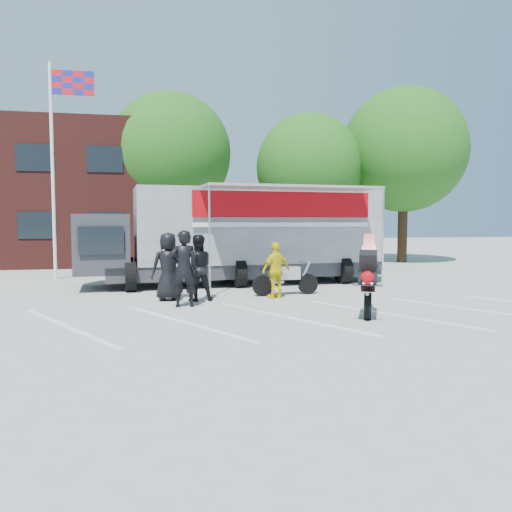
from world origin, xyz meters
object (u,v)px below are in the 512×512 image
object	(u,v)px
tree_mid	(309,167)
tree_right	(404,150)
transporter_truck	(245,283)
spectator_hivis	(276,270)
tree_left	(170,154)
spectator_leather_b	(184,269)
flagpole	(59,144)
parked_motorcycle	(286,295)
stunt_bike_rider	(368,314)
spectator_leather_a	(168,266)
spectator_leather_c	(197,268)

from	to	relation	value
tree_mid	tree_right	world-z (taller)	tree_right
transporter_truck	spectator_hivis	xyz separation A→B (m)	(0.26, -3.50, 0.80)
tree_left	spectator_leather_b	distance (m)	13.84
flagpole	parked_motorcycle	size ratio (longest dim) A/B	3.86
flagpole	tree_mid	world-z (taller)	flagpole
parked_motorcycle	tree_right	bearing A→B (deg)	-47.29
transporter_truck	tree_mid	bearing A→B (deg)	53.52
tree_right	stunt_bike_rider	size ratio (longest dim) A/B	4.44
transporter_truck	spectator_leather_a	bearing A→B (deg)	-134.84
stunt_bike_rider	spectator_leather_c	world-z (taller)	spectator_leather_c
transporter_truck	flagpole	bearing A→B (deg)	153.01
parked_motorcycle	spectator_leather_b	xyz separation A→B (m)	(-3.06, -1.45, 0.98)
transporter_truck	spectator_leather_b	xyz separation A→B (m)	(-2.38, -4.41, 0.98)
tree_right	parked_motorcycle	bearing A→B (deg)	-131.70
transporter_truck	parked_motorcycle	world-z (taller)	transporter_truck
parked_motorcycle	spectator_leather_b	distance (m)	3.53
parked_motorcycle	stunt_bike_rider	bearing A→B (deg)	-166.27
flagpole	spectator_leather_c	distance (m)	8.72
flagpole	spectator_hivis	bearing A→B (deg)	-42.10
spectator_leather_c	stunt_bike_rider	bearing A→B (deg)	139.68
parked_motorcycle	spectator_hivis	distance (m)	1.06
flagpole	tree_mid	distance (m)	12.31
spectator_leather_b	spectator_hivis	xyz separation A→B (m)	(2.64, 0.90, -0.18)
spectator_leather_a	spectator_leather_c	xyz separation A→B (m)	(0.77, -0.23, -0.03)
tree_mid	spectator_hivis	xyz separation A→B (m)	(-4.43, -11.16, -4.14)
transporter_truck	spectator_hivis	world-z (taller)	transporter_truck
tree_mid	spectator_hivis	world-z (taller)	tree_mid
spectator_leather_b	spectator_leather_c	distance (m)	0.99
tree_left	spectator_leather_b	world-z (taller)	tree_left
tree_left	parked_motorcycle	bearing A→B (deg)	-75.53
tree_right	parked_motorcycle	xyz separation A→B (m)	(-9.01, -10.11, -5.88)
stunt_bike_rider	spectator_hivis	xyz separation A→B (m)	(-1.58, 2.76, 0.80)
spectator_hivis	tree_mid	bearing A→B (deg)	-136.44
spectator_hivis	spectator_leather_c	bearing A→B (deg)	-24.74
flagpole	tree_mid	xyz separation A→B (m)	(11.24, 5.00, -0.11)
tree_left	spectator_leather_c	distance (m)	13.02
parked_motorcycle	tree_left	bearing A→B (deg)	8.88
spectator_leather_a	spectator_hivis	size ratio (longest dim) A/B	1.17
tree_right	stunt_bike_rider	bearing A→B (deg)	-120.33
flagpole	tree_right	size ratio (longest dim) A/B	0.88
spectator_leather_a	tree_right	bearing A→B (deg)	-149.13
tree_mid	spectator_leather_b	xyz separation A→B (m)	(-7.07, -12.06, -3.96)
tree_mid	spectator_hivis	distance (m)	12.70
stunt_bike_rider	spectator_leather_b	distance (m)	4.71
tree_mid	tree_right	size ratio (longest dim) A/B	0.84
transporter_truck	stunt_bike_rider	bearing A→B (deg)	-78.54
stunt_bike_rider	spectator_leather_b	world-z (taller)	spectator_leather_b
tree_mid	spectator_leather_c	size ratio (longest dim) A/B	4.21
tree_left	parked_motorcycle	xyz separation A→B (m)	(2.99, -11.61, -5.57)
tree_mid	spectator_leather_a	distance (m)	13.81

